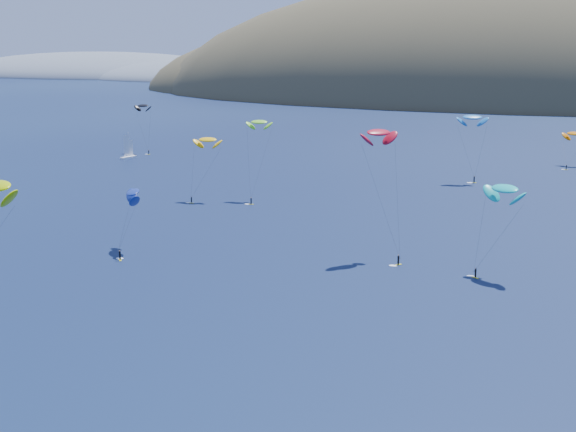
# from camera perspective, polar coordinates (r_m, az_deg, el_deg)

# --- Properties ---
(island) EXTENTS (730.00, 300.00, 210.00)m
(island) POSITION_cam_1_polar(r_m,az_deg,el_deg) (637.73, 18.43, 7.04)
(island) COLOR #3D3526
(island) RESTS_ON ground
(headland) EXTENTS (460.00, 250.00, 60.00)m
(headland) POSITION_cam_1_polar(r_m,az_deg,el_deg) (962.68, -11.80, 9.58)
(headland) COLOR slate
(headland) RESTS_ON ground
(sailboat) EXTENTS (8.46, 7.39, 10.14)m
(sailboat) POSITION_cam_1_polar(r_m,az_deg,el_deg) (309.92, -11.28, 4.20)
(sailboat) COLOR white
(sailboat) RESTS_ON ground
(kitesurfer_1) EXTENTS (8.40, 9.80, 19.21)m
(kitesurfer_1) POSITION_cam_1_polar(r_m,az_deg,el_deg) (227.08, -5.74, 5.42)
(kitesurfer_1) COLOR yellow
(kitesurfer_1) RESTS_ON ground
(kitesurfer_3) EXTENTS (7.67, 13.09, 23.66)m
(kitesurfer_3) POSITION_cam_1_polar(r_m,az_deg,el_deg) (228.01, -2.06, 6.68)
(kitesurfer_3) COLOR yellow
(kitesurfer_3) RESTS_ON ground
(kitesurfer_4) EXTENTS (10.29, 6.96, 23.07)m
(kitesurfer_4) POSITION_cam_1_polar(r_m,az_deg,el_deg) (259.95, 12.99, 6.85)
(kitesurfer_4) COLOR yellow
(kitesurfer_4) RESTS_ON ground
(kitesurfer_5) EXTENTS (10.27, 10.14, 19.57)m
(kitesurfer_5) POSITION_cam_1_polar(r_m,az_deg,el_deg) (159.21, 15.16, 1.88)
(kitesurfer_5) COLOR yellow
(kitesurfer_5) RESTS_ON ground
(kitesurfer_9) EXTENTS (11.38, 12.42, 28.45)m
(kitesurfer_9) POSITION_cam_1_polar(r_m,az_deg,el_deg) (167.53, 6.47, 5.90)
(kitesurfer_9) COLOR yellow
(kitesurfer_9) RESTS_ON ground
(kitesurfer_10) EXTENTS (8.55, 15.51, 14.92)m
(kitesurfer_10) POSITION_cam_1_polar(r_m,az_deg,el_deg) (176.62, -10.98, 1.66)
(kitesurfer_10) COLOR yellow
(kitesurfer_10) RESTS_ON ground
(kitesurfer_11) EXTENTS (9.45, 15.52, 13.76)m
(kitesurfer_11) POSITION_cam_1_polar(r_m,az_deg,el_deg) (304.30, 19.72, 5.54)
(kitesurfer_11) COLOR yellow
(kitesurfer_11) RESTS_ON ground
(kitesurfer_12) EXTENTS (9.69, 8.19, 20.50)m
(kitesurfer_12) POSITION_cam_1_polar(r_m,az_deg,el_deg) (324.01, -10.28, 7.72)
(kitesurfer_12) COLOR yellow
(kitesurfer_12) RESTS_ON ground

